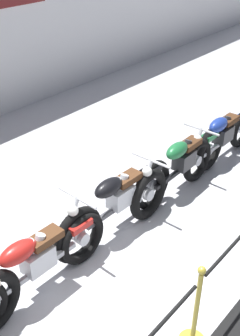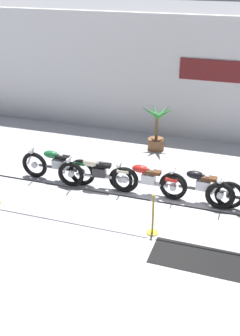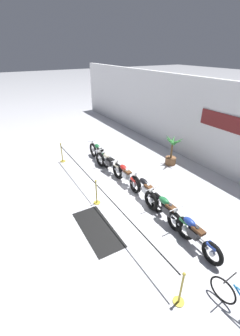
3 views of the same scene
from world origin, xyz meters
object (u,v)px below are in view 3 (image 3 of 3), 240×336
at_px(motorcycle_cream_1, 109,163).
at_px(motorcycle_blue_5, 192,233).
at_px(motorcycle_red_2, 125,175).
at_px(stanchion_far_left, 84,174).
at_px(stanchion_mid_left, 97,195).
at_px(floor_banner, 97,229).
at_px(stanchion_mid_right, 180,293).
at_px(motorcycle_green_4, 167,211).
at_px(motorcycle_black_3, 146,191).
at_px(potted_palm_left_of_row, 172,152).
at_px(motorcycle_green_0, 99,153).

height_order(motorcycle_cream_1, motorcycle_blue_5, motorcycle_cream_1).
height_order(motorcycle_red_2, motorcycle_blue_5, motorcycle_blue_5).
xyz_separation_m(motorcycle_red_2, stanchion_far_left, (-0.60, -1.69, 0.25)).
xyz_separation_m(stanchion_mid_left, floor_banner, (1.32, -0.62, -0.35)).
height_order(motorcycle_cream_1, stanchion_mid_left, stanchion_mid_left).
xyz_separation_m(stanchion_far_left, floor_banner, (2.53, -0.62, -0.72)).
bearing_deg(stanchion_mid_right, floor_banner, -169.16).
distance_m(motorcycle_green_4, floor_banner, 2.44).
xyz_separation_m(motorcycle_blue_5, floor_banner, (-2.07, -2.20, -0.45)).
height_order(motorcycle_green_4, stanchion_mid_right, stanchion_mid_right).
bearing_deg(motorcycle_green_4, stanchion_mid_right, -34.51).
relative_size(motorcycle_cream_1, floor_banner, 0.99).
height_order(motorcycle_green_4, stanchion_far_left, stanchion_far_left).
relative_size(motorcycle_cream_1, stanchion_far_left, 0.26).
bearing_deg(motorcycle_black_3, motorcycle_cream_1, -177.28).
bearing_deg(stanchion_mid_left, motorcycle_red_2, 109.84).
xyz_separation_m(potted_palm_left_of_row, stanchion_mid_right, (5.62, -4.76, -0.33)).
xyz_separation_m(motorcycle_green_0, stanchion_mid_right, (7.78, -1.68, -0.13)).
height_order(motorcycle_green_4, potted_palm_left_of_row, potted_palm_left_of_row).
height_order(motorcycle_green_0, motorcycle_black_3, motorcycle_green_0).
height_order(motorcycle_cream_1, floor_banner, motorcycle_cream_1).
xyz_separation_m(motorcycle_cream_1, motorcycle_blue_5, (5.38, -0.01, -0.01)).
height_order(motorcycle_cream_1, stanchion_far_left, stanchion_far_left).
bearing_deg(motorcycle_red_2, motorcycle_blue_5, -1.57).
bearing_deg(motorcycle_green_0, floor_banner, -26.78).
xyz_separation_m(motorcycle_blue_5, stanchion_mid_right, (1.15, -1.58, -0.10)).
height_order(motorcycle_black_3, motorcycle_blue_5, motorcycle_black_3).
bearing_deg(potted_palm_left_of_row, motorcycle_black_3, -57.73).
xyz_separation_m(motorcycle_green_4, stanchion_far_left, (-3.41, -1.61, 0.25)).
distance_m(motorcycle_green_4, potted_palm_left_of_row, 4.56).
xyz_separation_m(potted_palm_left_of_row, stanchion_mid_left, (1.07, -4.76, -0.33)).
height_order(potted_palm_left_of_row, stanchion_mid_left, potted_palm_left_of_row).
bearing_deg(floor_banner, motorcycle_green_4, 69.12).
height_order(motorcycle_green_0, potted_palm_left_of_row, potted_palm_left_of_row).
xyz_separation_m(motorcycle_green_4, stanchion_mid_right, (2.34, -1.61, -0.11)).
relative_size(motorcycle_cream_1, stanchion_mid_right, 2.19).
bearing_deg(floor_banner, motorcycle_cream_1, 147.14).
bearing_deg(stanchion_mid_right, motorcycle_green_0, 167.79).
distance_m(stanchion_far_left, stanchion_mid_right, 5.76).
relative_size(motorcycle_blue_5, stanchion_far_left, 0.25).
bearing_deg(motorcycle_green_0, stanchion_mid_left, -27.47).
distance_m(motorcycle_red_2, potted_palm_left_of_row, 3.12).
height_order(motorcycle_red_2, motorcycle_green_4, motorcycle_green_4).
height_order(motorcycle_red_2, potted_palm_left_of_row, potted_palm_left_of_row).
xyz_separation_m(motorcycle_green_0, motorcycle_black_3, (4.09, 0.04, -0.00)).
relative_size(motorcycle_cream_1, motorcycle_red_2, 1.07).
relative_size(potted_palm_left_of_row, stanchion_mid_left, 1.48).
distance_m(motorcycle_green_0, potted_palm_left_of_row, 3.77).
bearing_deg(motorcycle_green_0, motorcycle_blue_5, -0.89).
xyz_separation_m(motorcycle_black_3, motorcycle_blue_5, (2.55, -0.14, -0.02)).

